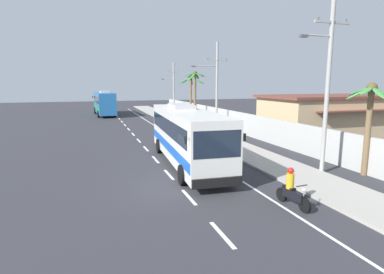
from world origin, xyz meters
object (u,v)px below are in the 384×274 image
utility_pole_mid (216,85)px  pedestrian_midwalk (194,121)px  coach_bus_foreground (186,134)px  utility_pole_far (173,88)px  pedestrian_near_kerb (223,131)px  palm_nearest (370,109)px  palm_third (195,88)px  utility_pole_nearest (327,81)px  palm_second (191,87)px  motorcycle_beside_bus (292,191)px  roadside_building (326,116)px  coach_bus_far_lane (104,103)px

utility_pole_mid → pedestrian_midwalk: bearing=153.5°
coach_bus_foreground → utility_pole_far: size_ratio=1.46×
coach_bus_foreground → pedestrian_near_kerb: 7.73m
palm_nearest → palm_third: palm_third is taller
utility_pole_far → palm_nearest: 34.51m
utility_pole_nearest → palm_second: size_ratio=1.61×
motorcycle_beside_bus → palm_nearest: (6.59, 2.55, 3.02)m
pedestrian_near_kerb → roadside_building: bearing=-97.0°
coach_bus_far_lane → palm_third: bearing=-54.8°
palm_second → palm_third: size_ratio=0.92×
motorcycle_beside_bus → roadside_building: bearing=45.3°
coach_bus_far_lane → roadside_building: size_ratio=0.91×
utility_pole_nearest → motorcycle_beside_bus: bearing=-141.6°
coach_bus_foreground → pedestrian_near_kerb: coach_bus_foreground is taller
motorcycle_beside_bus → utility_pole_far: (4.74, 37.00, 3.70)m
coach_bus_far_lane → utility_pole_nearest: utility_pole_nearest is taller
utility_pole_mid → roadside_building: size_ratio=0.78×
utility_pole_far → palm_second: 5.71m
utility_pole_mid → palm_nearest: size_ratio=1.81×
utility_pole_far → utility_pole_nearest: bearing=-90.3°
pedestrian_midwalk → utility_pole_far: 16.10m
pedestrian_near_kerb → palm_third: palm_third is taller
pedestrian_midwalk → palm_third: palm_third is taller
pedestrian_near_kerb → roadside_building: size_ratio=0.15×
coach_bus_far_lane → palm_third: 18.11m
pedestrian_midwalk → utility_pole_nearest: utility_pole_nearest is taller
pedestrian_near_kerb → utility_pole_mid: utility_pole_mid is taller
palm_nearest → palm_second: size_ratio=0.84×
pedestrian_near_kerb → palm_nearest: bearing=-168.0°
utility_pole_mid → utility_pole_far: bearing=90.7°
coach_bus_foreground → motorcycle_beside_bus: 8.47m
palm_third → utility_pole_nearest: bearing=-90.7°
motorcycle_beside_bus → coach_bus_far_lane: bearing=97.5°
coach_bus_foreground → roadside_building: bearing=19.5°
palm_nearest → palm_third: bearing=94.1°
utility_pole_far → roadside_building: (8.76, -23.38, -2.36)m
utility_pole_nearest → utility_pole_mid: (0.39, 16.69, -0.27)m
utility_pole_nearest → utility_pole_far: (0.18, 33.38, -0.85)m
pedestrian_near_kerb → palm_nearest: size_ratio=0.34×
motorcycle_beside_bus → palm_third: palm_third is taller
utility_pole_mid → motorcycle_beside_bus: bearing=-103.7°
utility_pole_mid → utility_pole_far: 16.70m
motorcycle_beside_bus → pedestrian_near_kerb: 14.20m
motorcycle_beside_bus → roadside_building: roadside_building is taller
motorcycle_beside_bus → palm_second: size_ratio=0.32×
utility_pole_far → palm_nearest: bearing=-86.9°
coach_bus_foreground → motorcycle_beside_bus: (2.08, -8.11, -1.26)m
utility_pole_far → palm_third: utility_pole_far is taller
pedestrian_midwalk → palm_nearest: bearing=131.5°
coach_bus_far_lane → utility_pole_far: size_ratio=1.31×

